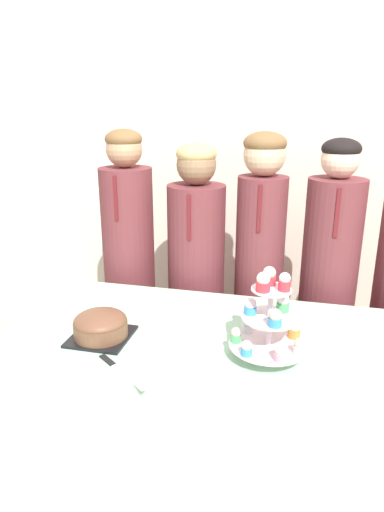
{
  "coord_description": "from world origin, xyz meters",
  "views": [
    {
      "loc": [
        0.2,
        -1.16,
        1.6
      ],
      "look_at": [
        -0.18,
        0.43,
        1.06
      ],
      "focal_mm": 32.0,
      "sensor_mm": 36.0,
      "label": 1
    }
  ],
  "objects_px": {
    "round_cake": "(100,325)",
    "cupcake_stand": "(270,320)",
    "student_3": "(326,297)",
    "cake_knife": "(114,366)",
    "student_2": "(258,282)",
    "student_0": "(130,276)",
    "student_1": "(196,288)"
  },
  "relations": [
    {
      "from": "student_3",
      "to": "cupcake_stand",
      "type": "bearing_deg",
      "value": -107.18
    },
    {
      "from": "student_0",
      "to": "student_1",
      "type": "distance_m",
      "value": 0.37
    },
    {
      "from": "student_0",
      "to": "student_2",
      "type": "relative_size",
      "value": 1.0
    },
    {
      "from": "cake_knife",
      "to": "cupcake_stand",
      "type": "xyz_separation_m",
      "value": [
        0.5,
        0.18,
        0.14
      ]
    },
    {
      "from": "student_0",
      "to": "student_3",
      "type": "distance_m",
      "value": 1.03
    },
    {
      "from": "student_1",
      "to": "student_2",
      "type": "xyz_separation_m",
      "value": [
        0.32,
        -0.0,
        0.06
      ]
    },
    {
      "from": "cake_knife",
      "to": "student_0",
      "type": "relative_size",
      "value": 0.15
    },
    {
      "from": "student_1",
      "to": "student_0",
      "type": "bearing_deg",
      "value": -180.0
    },
    {
      "from": "cake_knife",
      "to": "cupcake_stand",
      "type": "relative_size",
      "value": 0.68
    },
    {
      "from": "cupcake_stand",
      "to": "cake_knife",
      "type": "bearing_deg",
      "value": -159.79
    },
    {
      "from": "cake_knife",
      "to": "student_3",
      "type": "height_order",
      "value": "student_3"
    },
    {
      "from": "cupcake_stand",
      "to": "student_0",
      "type": "height_order",
      "value": "student_0"
    },
    {
      "from": "round_cake",
      "to": "student_2",
      "type": "height_order",
      "value": "student_2"
    },
    {
      "from": "round_cake",
      "to": "student_2",
      "type": "relative_size",
      "value": 0.15
    },
    {
      "from": "round_cake",
      "to": "student_1",
      "type": "bearing_deg",
      "value": 75.56
    },
    {
      "from": "cake_knife",
      "to": "student_1",
      "type": "xyz_separation_m",
      "value": [
        0.07,
        0.93,
        -0.08
      ]
    },
    {
      "from": "student_2",
      "to": "student_1",
      "type": "bearing_deg",
      "value": 180.0
    },
    {
      "from": "round_cake",
      "to": "student_0",
      "type": "relative_size",
      "value": 0.15
    },
    {
      "from": "student_1",
      "to": "round_cake",
      "type": "bearing_deg",
      "value": -104.44
    },
    {
      "from": "student_1",
      "to": "student_2",
      "type": "height_order",
      "value": "student_2"
    },
    {
      "from": "round_cake",
      "to": "cupcake_stand",
      "type": "distance_m",
      "value": 0.63
    },
    {
      "from": "cake_knife",
      "to": "student_2",
      "type": "distance_m",
      "value": 1.01
    },
    {
      "from": "cake_knife",
      "to": "student_2",
      "type": "height_order",
      "value": "student_2"
    },
    {
      "from": "student_2",
      "to": "student_3",
      "type": "height_order",
      "value": "student_2"
    },
    {
      "from": "cupcake_stand",
      "to": "student_2",
      "type": "relative_size",
      "value": 0.22
    },
    {
      "from": "cupcake_stand",
      "to": "student_2",
      "type": "xyz_separation_m",
      "value": [
        -0.11,
        0.74,
        -0.16
      ]
    },
    {
      "from": "cake_knife",
      "to": "student_1",
      "type": "distance_m",
      "value": 0.93
    },
    {
      "from": "cake_knife",
      "to": "student_0",
      "type": "height_order",
      "value": "student_0"
    },
    {
      "from": "student_1",
      "to": "cake_knife",
      "type": "bearing_deg",
      "value": -94.06
    },
    {
      "from": "cake_knife",
      "to": "student_3",
      "type": "relative_size",
      "value": 0.15
    },
    {
      "from": "round_cake",
      "to": "student_2",
      "type": "distance_m",
      "value": 0.91
    },
    {
      "from": "student_2",
      "to": "round_cake",
      "type": "bearing_deg",
      "value": -124.56
    }
  ]
}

